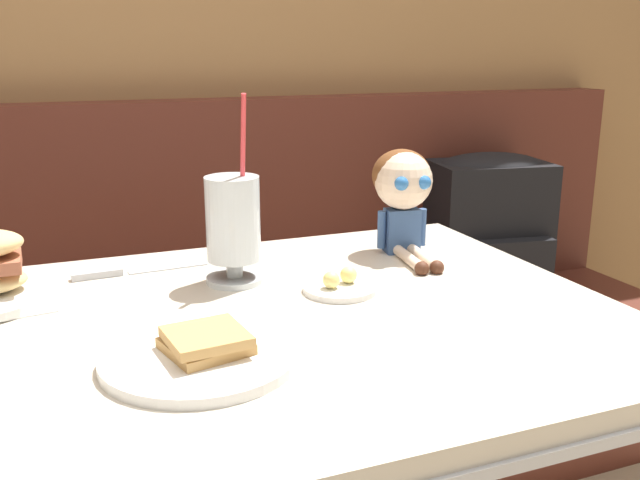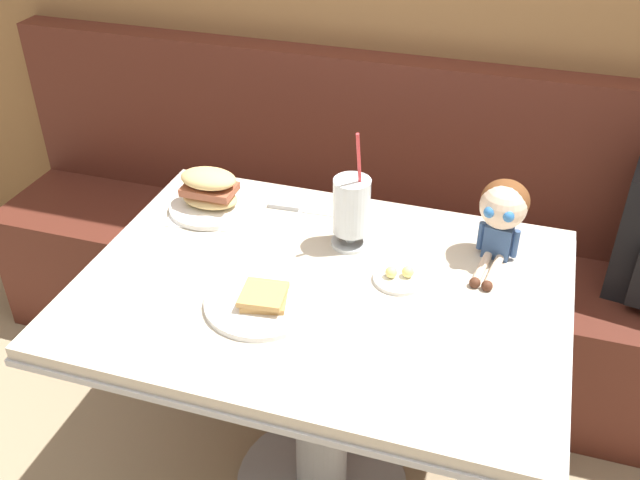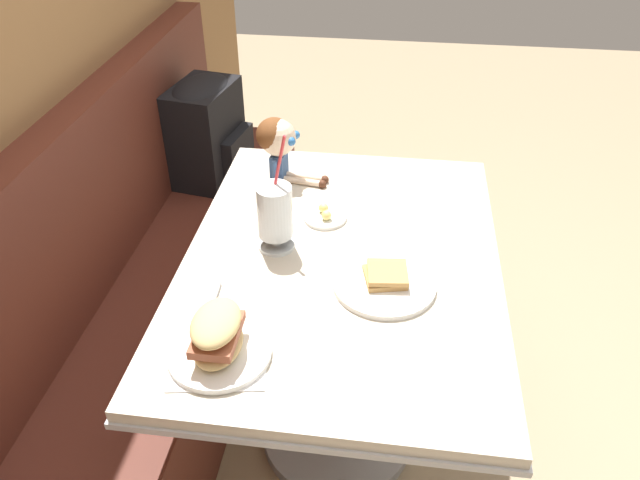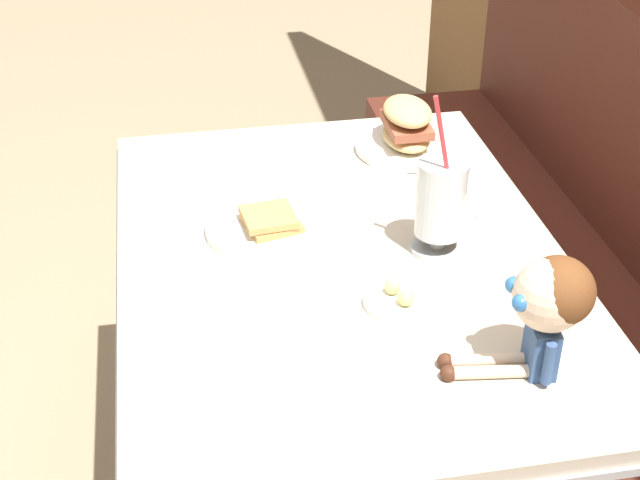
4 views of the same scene
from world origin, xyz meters
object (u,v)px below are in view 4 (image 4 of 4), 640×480
Objects in this scene: sandwich_plate at (406,131)px; butter_saucer at (399,299)px; butter_knife at (465,194)px; toast_plate at (271,226)px; seated_doll at (549,301)px; milkshake_glass at (441,203)px.

butter_saucer is (0.54, -0.16, -0.04)m from sandwich_plate.
sandwich_plate is at bearing -163.10° from butter_knife.
toast_plate is at bearing -146.28° from butter_saucer.
seated_doll is (0.47, 0.34, 0.12)m from toast_plate.
sandwich_plate is 0.97× the size of butter_knife.
toast_plate is 0.80× the size of milkshake_glass.
milkshake_glass is 0.35m from seated_doll.
butter_knife is at bearing 174.09° from seated_doll.
butter_saucer is at bearing -37.00° from milkshake_glass.
butter_saucer is at bearing 33.72° from toast_plate.
sandwich_plate is 0.75m from seated_doll.
toast_plate is 0.59m from seated_doll.
milkshake_glass is 1.38× the size of sandwich_plate.
sandwich_plate is 0.23m from butter_knife.
milkshake_glass is 0.40m from sandwich_plate.
seated_doll is at bearing 36.40° from toast_plate.
seated_doll is (0.20, 0.17, 0.12)m from butter_saucer.
sandwich_plate is (-0.40, 0.05, -0.05)m from milkshake_glass.
seated_doll is at bearing 0.84° from sandwich_plate.
milkshake_glass is (0.12, 0.29, 0.09)m from toast_plate.
milkshake_glass is 2.62× the size of butter_saucer.
toast_plate is 0.32m from milkshake_glass.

